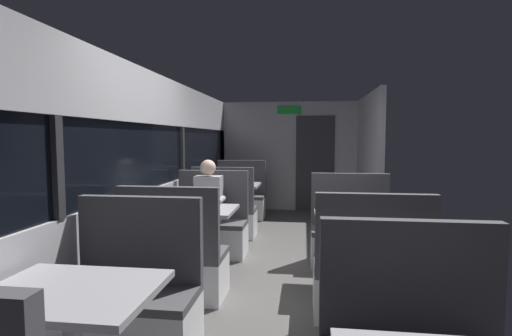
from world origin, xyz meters
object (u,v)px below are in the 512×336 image
at_px(bench_far_window_facing_end, 225,215).
at_px(dining_table_rear_aisle, 359,226).
at_px(dining_table_mid_window, 195,217).
at_px(dining_table_far_window, 233,190).
at_px(seated_passenger, 209,215).
at_px(bench_mid_window_facing_end, 175,264).
at_px(bench_near_window_facing_entry, 132,306).
at_px(bench_rear_aisle_facing_end, 370,281).
at_px(bench_rear_aisle_facing_entry, 351,238).
at_px(dining_table_near_window, 71,307).
at_px(bench_far_window_facing_entry, 240,201).
at_px(bench_mid_window_facing_entry, 211,229).

distance_m(bench_far_window_facing_end, dining_table_rear_aisle, 2.57).
xyz_separation_m(dining_table_mid_window, bench_far_window_facing_end, (0.00, 1.62, -0.31)).
bearing_deg(dining_table_far_window, seated_passenger, -90.00).
relative_size(dining_table_far_window, dining_table_rear_aisle, 1.00).
distance_m(bench_far_window_facing_end, seated_passenger, 1.01).
distance_m(bench_mid_window_facing_end, seated_passenger, 1.34).
xyz_separation_m(bench_near_window_facing_entry, bench_far_window_facing_end, (0.00, 3.24, 0.00)).
relative_size(bench_rear_aisle_facing_end, bench_rear_aisle_facing_entry, 1.00).
relative_size(dining_table_near_window, dining_table_mid_window, 1.00).
bearing_deg(bench_rear_aisle_facing_end, seated_passenger, 139.54).
height_order(bench_near_window_facing_entry, bench_rear_aisle_facing_end, same).
bearing_deg(seated_passenger, bench_near_window_facing_entry, -90.00).
bearing_deg(dining_table_mid_window, bench_near_window_facing_entry, -90.00).
relative_size(dining_table_near_window, dining_table_rear_aisle, 1.00).
bearing_deg(bench_near_window_facing_entry, bench_far_window_facing_end, 90.00).
relative_size(bench_near_window_facing_entry, bench_rear_aisle_facing_entry, 1.00).
distance_m(dining_table_mid_window, bench_far_window_facing_end, 1.65).
xyz_separation_m(bench_mid_window_facing_end, bench_far_window_facing_entry, (0.00, 3.72, 0.00)).
xyz_separation_m(dining_table_mid_window, bench_rear_aisle_facing_entry, (1.79, 0.50, -0.31)).
bearing_deg(bench_rear_aisle_facing_entry, bench_near_window_facing_entry, -130.21).
height_order(dining_table_near_window, bench_mid_window_facing_entry, bench_mid_window_facing_entry).
bearing_deg(bench_rear_aisle_facing_end, bench_rear_aisle_facing_entry, 90.00).
height_order(bench_mid_window_facing_end, bench_rear_aisle_facing_end, same).
xyz_separation_m(bench_near_window_facing_entry, seated_passenger, (0.00, 2.24, 0.21)).
distance_m(bench_far_window_facing_entry, bench_rear_aisle_facing_entry, 3.09).
xyz_separation_m(bench_rear_aisle_facing_end, bench_rear_aisle_facing_entry, (0.00, 1.40, 0.00)).
xyz_separation_m(bench_near_window_facing_entry, bench_rear_aisle_facing_entry, (1.79, 2.12, 0.00)).
distance_m(dining_table_near_window, bench_mid_window_facing_end, 1.65).
distance_m(bench_near_window_facing_entry, dining_table_mid_window, 1.65).
bearing_deg(seated_passenger, bench_rear_aisle_facing_end, -40.46).
height_order(dining_table_far_window, dining_table_rear_aisle, same).
bearing_deg(dining_table_near_window, bench_mid_window_facing_end, 90.00).
height_order(dining_table_near_window, bench_rear_aisle_facing_entry, bench_rear_aisle_facing_entry).
bearing_deg(dining_table_far_window, dining_table_mid_window, -90.00).
bearing_deg(dining_table_far_window, bench_mid_window_facing_entry, -90.00).
relative_size(bench_mid_window_facing_entry, bench_far_window_facing_entry, 1.00).
bearing_deg(bench_far_window_facing_entry, bench_mid_window_facing_entry, -90.00).
height_order(bench_mid_window_facing_entry, bench_far_window_facing_entry, same).
distance_m(dining_table_near_window, bench_mid_window_facing_entry, 3.03).
height_order(dining_table_near_window, dining_table_mid_window, same).
bearing_deg(bench_rear_aisle_facing_end, dining_table_near_window, -141.62).
bearing_deg(bench_rear_aisle_facing_entry, dining_table_far_window, 134.56).
relative_size(dining_table_mid_window, bench_rear_aisle_facing_end, 0.82).
xyz_separation_m(bench_far_window_facing_end, dining_table_rear_aisle, (1.79, -1.82, 0.31)).
height_order(bench_near_window_facing_entry, dining_table_rear_aisle, bench_near_window_facing_entry).
relative_size(dining_table_rear_aisle, bench_rear_aisle_facing_end, 0.82).
bearing_deg(bench_near_window_facing_entry, bench_mid_window_facing_end, 90.00).
relative_size(bench_far_window_facing_end, seated_passenger, 0.87).
bearing_deg(dining_table_mid_window, bench_mid_window_facing_entry, 90.00).
relative_size(bench_far_window_facing_end, bench_rear_aisle_facing_entry, 1.00).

